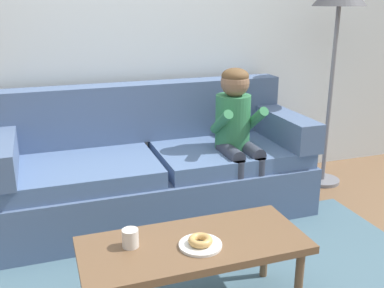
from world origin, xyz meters
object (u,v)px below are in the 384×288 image
(person_child, at_px, (237,128))
(floor_lamp, at_px, (339,4))
(couch, at_px, (154,170))
(mug, at_px, (130,238))
(donut, at_px, (200,240))
(coffee_table, at_px, (194,250))
(toy_controller, at_px, (106,279))

(person_child, distance_m, floor_lamp, 1.34)
(couch, relative_size, floor_lamp, 1.28)
(person_child, relative_size, mug, 12.24)
(donut, bearing_deg, person_child, 57.85)
(person_child, relative_size, floor_lamp, 0.62)
(mug, bearing_deg, person_child, 44.33)
(couch, bearing_deg, coffee_table, -95.40)
(donut, relative_size, mug, 1.33)
(couch, relative_size, toy_controller, 10.11)
(couch, height_order, toy_controller, couch)
(mug, relative_size, floor_lamp, 0.05)
(coffee_table, bearing_deg, donut, -73.27)
(mug, bearing_deg, couch, 70.52)
(person_child, bearing_deg, floor_lamp, 15.59)
(coffee_table, xyz_separation_m, toy_controller, (-0.39, 0.43, -0.36))
(donut, bearing_deg, couch, 85.51)
(person_child, height_order, donut, person_child)
(toy_controller, bearing_deg, floor_lamp, -6.06)
(couch, distance_m, donut, 1.31)
(donut, bearing_deg, coffee_table, 106.73)
(toy_controller, bearing_deg, couch, 29.06)
(couch, distance_m, toy_controller, 1.01)
(person_child, height_order, toy_controller, person_child)
(person_child, relative_size, toy_controller, 4.87)
(couch, relative_size, donut, 19.03)
(coffee_table, xyz_separation_m, floor_lamp, (1.69, 1.31, 1.15))
(person_child, bearing_deg, donut, -122.15)
(coffee_table, bearing_deg, mug, 169.33)
(toy_controller, bearing_deg, donut, -78.93)
(coffee_table, relative_size, donut, 9.34)
(couch, distance_m, floor_lamp, 1.97)
(mug, bearing_deg, donut, -18.95)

